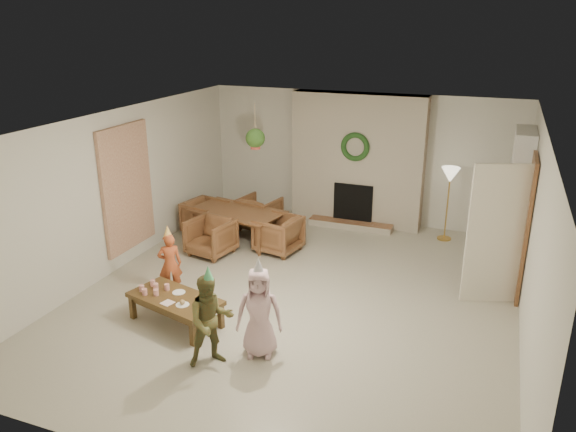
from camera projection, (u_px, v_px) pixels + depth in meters
The scene contains 56 objects.
floor at pixel (297, 295), 8.09m from camera, with size 7.00×7.00×0.00m, color #B7B29E.
ceiling at pixel (299, 123), 7.25m from camera, with size 7.00×7.00×0.00m, color white.
wall_back at pixel (360, 158), 10.75m from camera, with size 7.00×7.00×0.00m, color silver.
wall_front at pixel (153, 346), 4.59m from camera, with size 7.00×7.00×0.00m, color silver.
wall_left at pixel (117, 191), 8.68m from camera, with size 7.00×7.00×0.00m, color silver.
wall_right at pixel (534, 244), 6.66m from camera, with size 7.00×7.00×0.00m, color silver.
fireplace_mass at pixel (357, 160), 10.57m from camera, with size 2.50×0.40×2.50m, color #4C2714.
fireplace_hearth at pixel (350, 225), 10.67m from camera, with size 1.60×0.30×0.12m, color brown.
fireplace_firebox at pixel (353, 203), 10.68m from camera, with size 0.75×0.12×0.75m, color black.
fireplace_wreath at pixel (355, 147), 10.27m from camera, with size 0.54×0.54×0.10m, color #1A4419.
floor_lamp_base at pixel (444, 238), 10.14m from camera, with size 0.25×0.25×0.03m, color gold.
floor_lamp_post at pixel (447, 206), 9.93m from camera, with size 0.03×0.03×1.21m, color gold.
floor_lamp_shade at pixel (450, 175), 9.74m from camera, with size 0.32×0.32×0.27m, color beige.
bookshelf_carcass at pixel (517, 199), 8.79m from camera, with size 0.30×1.00×2.20m, color white.
bookshelf_shelf_a at pixel (510, 237), 9.01m from camera, with size 0.30×0.92×0.03m, color white.
bookshelf_shelf_b at pixel (514, 214), 8.88m from camera, with size 0.30×0.92×0.03m, color white.
bookshelf_shelf_c at pixel (517, 190), 8.74m from camera, with size 0.30×0.92×0.03m, color white.
bookshelf_shelf_d at pixel (521, 165), 8.61m from camera, with size 0.30×0.92×0.03m, color white.
books_row_lower at pixel (510, 232), 8.84m from camera, with size 0.20×0.40×0.24m, color #AD461F.
books_row_mid at pixel (513, 205), 8.88m from camera, with size 0.20×0.44×0.24m, color #2A659C.
books_row_upper at pixel (517, 183), 8.62m from camera, with size 0.20×0.36×0.22m, color #B98727.
door_frame at pixel (526, 228), 7.81m from camera, with size 0.05×0.86×2.04m, color brown.
door_leaf at pixel (496, 235), 7.61m from camera, with size 0.05×0.80×2.00m, color beige.
curtain_panel at pixel (127, 188), 8.85m from camera, with size 0.06×1.20×2.00m, color beige.
dining_table at pixel (236, 226), 9.97m from camera, with size 1.63×0.91×0.57m, color brown.
dining_chair_near at pixel (211, 237), 9.39m from camera, with size 0.67×0.69×0.63m, color brown.
dining_chair_far at pixel (259, 213), 10.53m from camera, with size 0.67×0.69×0.63m, color brown.
dining_chair_left at pixel (205, 217), 10.32m from camera, with size 0.67×0.69×0.63m, color brown.
dining_chair_right at pixel (278, 234), 9.51m from camera, with size 0.67×0.69×0.63m, color brown.
hanging_plant_cord at pixel (255, 124), 9.13m from camera, with size 0.01×0.01×0.70m, color tan.
hanging_plant_pot at pixel (255, 145), 9.24m from camera, with size 0.16×0.16×0.12m, color #AF4238.
hanging_plant_foliage at pixel (255, 138), 9.20m from camera, with size 0.32×0.32×0.32m, color #254918.
coffee_table_top at pixel (175, 299), 7.25m from camera, with size 1.24×0.62×0.06m, color #543C1C.
coffee_table_apron at pixel (175, 303), 7.27m from camera, with size 1.14×0.52×0.08m, color #543C1C.
coffee_leg_fl at pixel (133, 307), 7.43m from camera, with size 0.07×0.07×0.32m, color #543C1C.
coffee_leg_fr at pixel (193, 333), 6.81m from camera, with size 0.07×0.07×0.32m, color #543C1C.
coffee_leg_bl at pixel (161, 293), 7.82m from camera, with size 0.07×0.07×0.32m, color #543C1C.
coffee_leg_br at pixel (221, 317), 7.20m from camera, with size 0.07×0.07×0.32m, color #543C1C.
cup_a at pixel (142, 288), 7.38m from camera, with size 0.07×0.07×0.09m, color white.
cup_b at pixel (153, 283), 7.52m from camera, with size 0.07×0.07×0.09m, color white.
cup_c at pixel (145, 292), 7.28m from camera, with size 0.07×0.07×0.09m, color white.
cup_d at pixel (156, 286), 7.43m from camera, with size 0.07×0.07×0.09m, color white.
cup_e at pixel (156, 292), 7.26m from camera, with size 0.07×0.07×0.09m, color white.
cup_f at pixel (167, 287), 7.41m from camera, with size 0.07×0.07×0.09m, color white.
plate_a at pixel (179, 292), 7.35m from camera, with size 0.17×0.17×0.01m, color white.
plate_b at pixel (182, 305), 7.03m from camera, with size 0.17×0.17×0.01m, color white.
plate_c at pixel (204, 303), 7.08m from camera, with size 0.17×0.17×0.01m, color white.
food_scoop at pixel (182, 302), 7.02m from camera, with size 0.07×0.07×0.07m, color tan.
napkin_left at pixel (168, 303), 7.08m from camera, with size 0.14×0.14×0.01m, color #FFBBBD.
napkin_right at pixel (203, 299), 7.19m from camera, with size 0.14×0.14×0.01m, color #FFBBBD.
child_red at pixel (170, 264), 8.00m from camera, with size 0.34×0.22×0.93m, color #BA4F27.
party_hat_red at pixel (167, 231), 7.83m from camera, with size 0.13×0.13×0.18m, color #EBF351.
child_plaid at pixel (211, 321), 6.33m from camera, with size 0.54×0.42×1.11m, color brown.
party_hat_plaid at pixel (208, 273), 6.13m from camera, with size 0.13×0.13×0.18m, color #49AB6A.
child_pink at pixel (259, 312), 6.51m from camera, with size 0.54×0.35×1.11m, color beige.
party_hat_pink at pixel (258, 266), 6.31m from camera, with size 0.14×0.14×0.20m, color #B2B3B9.
Camera 1 is at (2.46, -6.80, 3.80)m, focal length 34.83 mm.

